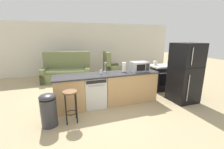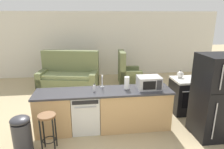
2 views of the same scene
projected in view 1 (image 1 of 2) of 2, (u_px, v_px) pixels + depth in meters
name	position (u px, v px, depth m)	size (l,w,h in m)	color
ground_plane	(103.00, 104.00, 4.35)	(24.00, 24.00, 0.00)	tan
wall_back	(87.00, 48.00, 7.98)	(10.00, 0.06, 2.60)	silver
kitchen_counter	(111.00, 89.00, 4.33)	(2.94, 0.66, 0.90)	tan
dishwasher	(94.00, 91.00, 4.17)	(0.58, 0.61, 0.84)	white
stove_range	(160.00, 77.00, 5.50)	(0.76, 0.68, 0.90)	black
refrigerator	(185.00, 73.00, 4.39)	(0.72, 0.73, 1.73)	black
microwave	(139.00, 66.00, 4.46)	(0.50, 0.37, 0.28)	#B7B7BC
sink_faucet	(105.00, 68.00, 4.31)	(0.07, 0.18, 0.30)	silver
paper_towel_roll	(124.00, 67.00, 4.34)	(0.14, 0.14, 0.28)	#4C4C51
soap_bottle	(101.00, 72.00, 4.09)	(0.06, 0.06, 0.18)	silver
kettle	(155.00, 63.00, 5.43)	(0.21, 0.17, 0.19)	silver
bar_stool	(70.00, 100.00, 3.33)	(0.32, 0.32, 0.74)	brown
trash_bin	(49.00, 110.00, 3.21)	(0.35, 0.35, 0.74)	#333338
couch	(67.00, 72.00, 6.57)	(2.14, 1.29, 1.27)	#667047
armchair	(111.00, 69.00, 7.44)	(0.85, 0.90, 1.20)	#667047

